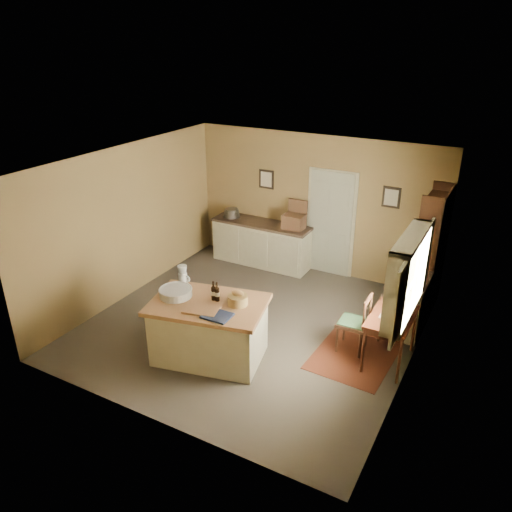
{
  "coord_description": "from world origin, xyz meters",
  "views": [
    {
      "loc": [
        3.41,
        -6.12,
        4.39
      ],
      "look_at": [
        -0.05,
        0.21,
        1.15
      ],
      "focal_mm": 35.0,
      "sensor_mm": 36.0,
      "label": 1
    }
  ],
  "objects": [
    {
      "name": "ground",
      "position": [
        0.0,
        0.0,
        0.0
      ],
      "size": [
        5.0,
        5.0,
        0.0
      ],
      "primitive_type": "plane",
      "color": "brown",
      "rests_on": "ground"
    },
    {
      "name": "writing_desk",
      "position": [
        2.2,
        0.09,
        0.67
      ],
      "size": [
        0.59,
        0.96,
        0.82
      ],
      "color": "black",
      "rests_on": "ground"
    },
    {
      "name": "wall_left",
      "position": [
        -2.5,
        0.0,
        1.35
      ],
      "size": [
        0.1,
        5.0,
        2.7
      ],
      "primitive_type": "cube",
      "color": "olive",
      "rests_on": "ground"
    },
    {
      "name": "wall_front",
      "position": [
        0.0,
        -2.5,
        1.35
      ],
      "size": [
        5.0,
        0.1,
        2.7
      ],
      "primitive_type": "cube",
      "color": "olive",
      "rests_on": "ground"
    },
    {
      "name": "shelving_unit",
      "position": [
        2.36,
        2.0,
        1.06
      ],
      "size": [
        0.36,
        0.95,
        2.12
      ],
      "color": "#311B10",
      "rests_on": "ground"
    },
    {
      "name": "right_cabinet",
      "position": [
        2.2,
        1.14,
        0.46
      ],
      "size": [
        0.57,
        1.03,
        0.99
      ],
      "color": "beige",
      "rests_on": "ground"
    },
    {
      "name": "window",
      "position": [
        2.42,
        -0.2,
        1.55
      ],
      "size": [
        0.25,
        1.99,
        1.12
      ],
      "color": "beige",
      "rests_on": "ground"
    },
    {
      "name": "desk_chair",
      "position": [
        1.64,
        0.12,
        0.46
      ],
      "size": [
        0.44,
        0.44,
        0.92
      ],
      "primitive_type": null,
      "rotation": [
        0.0,
        0.0,
        0.02
      ],
      "color": "#311B10",
      "rests_on": "ground"
    },
    {
      "name": "ceiling",
      "position": [
        0.0,
        0.0,
        2.7
      ],
      "size": [
        5.0,
        5.0,
        0.0
      ],
      "primitive_type": "plane",
      "color": "silver",
      "rests_on": "wall_back"
    },
    {
      "name": "wall_right",
      "position": [
        2.5,
        0.0,
        1.35
      ],
      "size": [
        0.1,
        5.0,
        2.7
      ],
      "primitive_type": "cube",
      "color": "olive",
      "rests_on": "ground"
    },
    {
      "name": "rug",
      "position": [
        1.75,
        0.09,
        0.0
      ],
      "size": [
        1.17,
        1.65,
        0.01
      ],
      "primitive_type": "cube",
      "rotation": [
        0.0,
        0.0,
        -0.05
      ],
      "color": "#511D10",
      "rests_on": "ground"
    },
    {
      "name": "wall_back",
      "position": [
        0.0,
        2.5,
        1.35
      ],
      "size": [
        5.0,
        0.1,
        2.7
      ],
      "primitive_type": "cube",
      "color": "olive",
      "rests_on": "ground"
    },
    {
      "name": "work_island",
      "position": [
        -0.14,
        -1.05,
        0.48
      ],
      "size": [
        1.82,
        1.39,
        1.2
      ],
      "rotation": [
        0.0,
        0.0,
        0.22
      ],
      "color": "beige",
      "rests_on": "ground"
    },
    {
      "name": "sideboard",
      "position": [
        -1.0,
        2.2,
        0.48
      ],
      "size": [
        2.05,
        0.58,
        1.18
      ],
      "color": "beige",
      "rests_on": "ground"
    },
    {
      "name": "door",
      "position": [
        0.35,
        2.47,
        1.05
      ],
      "size": [
        0.97,
        0.06,
        2.11
      ],
      "primitive_type": "cube",
      "color": "#AEB198",
      "rests_on": "ground"
    },
    {
      "name": "framed_prints",
      "position": [
        0.2,
        2.48,
        1.72
      ],
      "size": [
        2.82,
        0.02,
        0.38
      ],
      "color": "black",
      "rests_on": "ground"
    }
  ]
}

